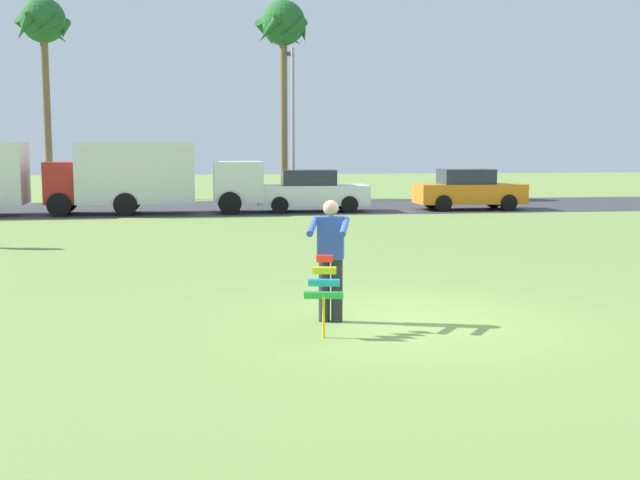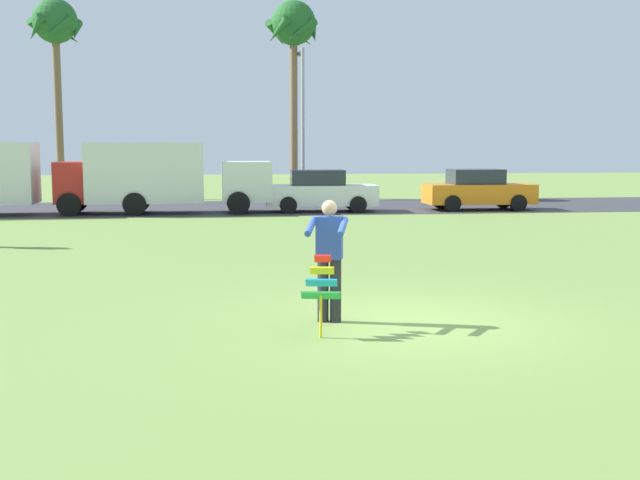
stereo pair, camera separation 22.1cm
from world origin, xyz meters
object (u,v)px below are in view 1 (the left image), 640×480
object	(u,v)px
parked_truck_white_box	(160,176)
parked_car_white	(312,191)
kite_held	(324,284)
streetlight_pole	(293,114)
person_kite_flyer	(330,256)
palm_tree_right_near	(283,32)
parked_car_orange	(469,190)
palm_tree_left_near	(43,30)

from	to	relation	value
parked_truck_white_box	parked_car_white	distance (m)	5.71
kite_held	streetlight_pole	xyz separation A→B (m)	(2.69, 26.62, 3.32)
streetlight_pole	person_kite_flyer	bearing A→B (deg)	-95.48
parked_truck_white_box	palm_tree_right_near	xyz separation A→B (m)	(5.48, 8.20, 6.44)
parked_car_orange	palm_tree_right_near	bearing A→B (deg)	128.06
palm_tree_left_near	parked_car_white	bearing A→B (deg)	-40.46
kite_held	palm_tree_left_near	distance (m)	31.31
kite_held	parked_car_orange	distance (m)	21.35
parked_car_white	palm_tree_right_near	size ratio (longest dim) A/B	0.46
parked_truck_white_box	palm_tree_right_near	bearing A→B (deg)	56.23
kite_held	parked_truck_white_box	size ratio (longest dim) A/B	0.15
parked_car_orange	palm_tree_left_near	bearing A→B (deg)	151.14
person_kite_flyer	parked_car_white	size ratio (longest dim) A/B	0.41
person_kite_flyer	parked_car_orange	bearing A→B (deg)	65.32
palm_tree_right_near	parked_car_orange	bearing A→B (deg)	-51.94
person_kite_flyer	parked_car_white	distance (m)	18.87
parked_car_orange	palm_tree_left_near	size ratio (longest dim) A/B	0.45
palm_tree_left_near	parked_truck_white_box	bearing A→B (deg)	-59.56
person_kite_flyer	palm_tree_right_near	xyz separation A→B (m)	(2.18, 26.92, 6.90)
palm_tree_left_near	palm_tree_right_near	distance (m)	11.29
parked_car_orange	palm_tree_left_near	distance (m)	21.34
person_kite_flyer	streetlight_pole	xyz separation A→B (m)	(2.49, 25.89, 3.05)
parked_car_white	parked_car_orange	distance (m)	6.23
parked_truck_white_box	parked_car_orange	distance (m)	11.92
kite_held	parked_truck_white_box	xyz separation A→B (m)	(-3.10, 19.45, 0.74)
parked_car_white	person_kite_flyer	bearing A→B (deg)	-97.22
palm_tree_left_near	streetlight_pole	xyz separation A→B (m)	(11.49, -2.53, -3.94)
palm_tree_right_near	person_kite_flyer	bearing A→B (deg)	-94.63
streetlight_pole	parked_truck_white_box	bearing A→B (deg)	-128.91
parked_car_white	palm_tree_right_near	bearing A→B (deg)	91.33
parked_car_white	streetlight_pole	xyz separation A→B (m)	(0.11, 7.17, 3.22)
person_kite_flyer	parked_car_white	bearing A→B (deg)	82.78
parked_truck_white_box	streetlight_pole	distance (m)	9.57
palm_tree_left_near	streetlight_pole	size ratio (longest dim) A/B	1.35
palm_tree_right_near	streetlight_pole	size ratio (longest dim) A/B	1.33
parked_car_white	streetlight_pole	bearing A→B (deg)	89.09
streetlight_pole	parked_car_white	bearing A→B (deg)	-90.91
palm_tree_right_near	streetlight_pole	bearing A→B (deg)	-73.57
kite_held	parked_truck_white_box	bearing A→B (deg)	99.04
person_kite_flyer	parked_car_orange	world-z (taller)	person_kite_flyer
kite_held	palm_tree_right_near	size ratio (longest dim) A/B	0.11
streetlight_pole	parked_car_orange	bearing A→B (deg)	-49.54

